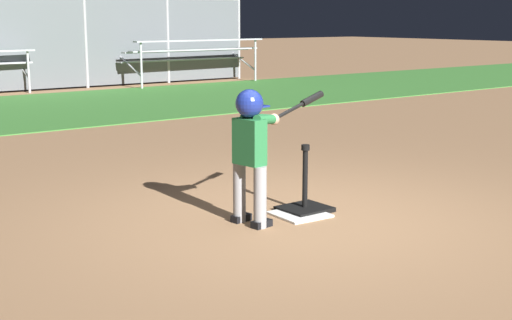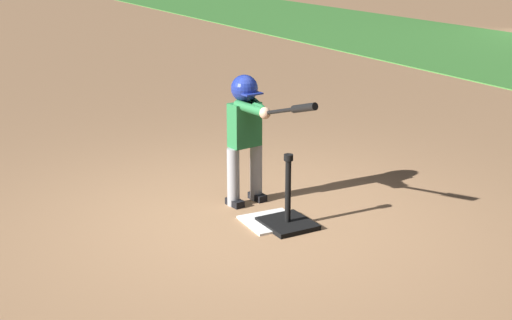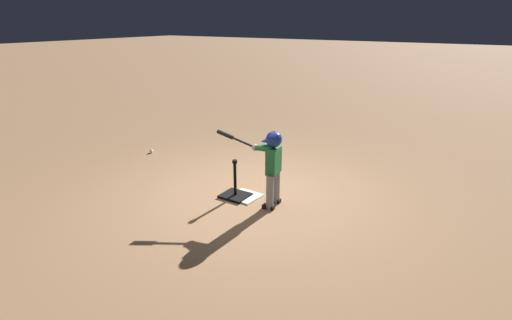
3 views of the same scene
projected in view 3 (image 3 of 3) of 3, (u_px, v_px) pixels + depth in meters
name	position (u px, v px, depth m)	size (l,w,h in m)	color
ground_plane	(254.00, 195.00, 6.37)	(90.00, 90.00, 0.00)	#99704C
home_plate	(245.00, 196.00, 6.30)	(0.44, 0.44, 0.02)	white
batting_tee	(235.00, 192.00, 6.28)	(0.43, 0.38, 0.62)	black
batter_child	(271.00, 159.00, 5.78)	(1.04, 0.37, 1.16)	gray
baseball	(151.00, 151.00, 8.35)	(0.07, 0.07, 0.07)	white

